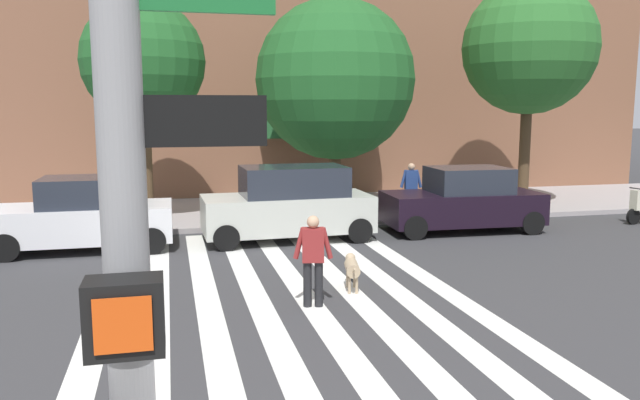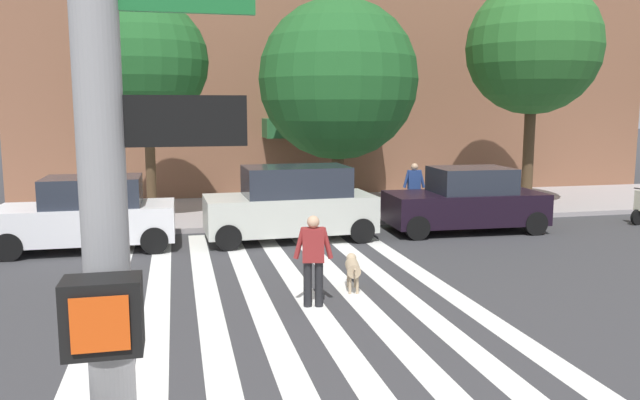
{
  "view_description": "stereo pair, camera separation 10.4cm",
  "coord_description": "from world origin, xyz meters",
  "px_view_note": "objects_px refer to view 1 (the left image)",
  "views": [
    {
      "loc": [
        -0.78,
        -3.06,
        3.5
      ],
      "look_at": [
        1.65,
        6.97,
        1.97
      ],
      "focal_mm": 35.06,
      "sensor_mm": 36.0,
      "label": 1
    },
    {
      "loc": [
        -0.68,
        -3.09,
        3.5
      ],
      "look_at": [
        1.65,
        6.97,
        1.97
      ],
      "focal_mm": 35.06,
      "sensor_mm": 36.0,
      "label": 2
    }
  ],
  "objects_px": {
    "parked_car_third_in_line": "(289,204)",
    "street_tree_nearest": "(143,62)",
    "dog_on_leash": "(352,267)",
    "street_tree_further": "(529,48)",
    "pedestrian_dog_walker": "(313,256)",
    "parked_car_behind_first": "(86,215)",
    "parked_car_fourth_in_line": "(463,201)",
    "pedestrian_bystander": "(411,186)",
    "street_tree_middle": "(335,80)",
    "traffic_light_pole": "(120,102)"
  },
  "relations": [
    {
      "from": "parked_car_third_in_line",
      "to": "street_tree_nearest",
      "type": "height_order",
      "value": "street_tree_nearest"
    },
    {
      "from": "parked_car_third_in_line",
      "to": "dog_on_leash",
      "type": "xyz_separation_m",
      "value": [
        0.31,
        -4.85,
        -0.52
      ]
    },
    {
      "from": "street_tree_further",
      "to": "pedestrian_dog_walker",
      "type": "bearing_deg",
      "value": -137.61
    },
    {
      "from": "parked_car_behind_first",
      "to": "parked_car_fourth_in_line",
      "type": "distance_m",
      "value": 10.14
    },
    {
      "from": "parked_car_fourth_in_line",
      "to": "parked_car_behind_first",
      "type": "bearing_deg",
      "value": 179.99
    },
    {
      "from": "pedestrian_bystander",
      "to": "pedestrian_dog_walker",
      "type": "bearing_deg",
      "value": -122.57
    },
    {
      "from": "parked_car_fourth_in_line",
      "to": "street_tree_middle",
      "type": "bearing_deg",
      "value": 133.52
    },
    {
      "from": "pedestrian_dog_walker",
      "to": "dog_on_leash",
      "type": "relative_size",
      "value": 1.61
    },
    {
      "from": "parked_car_fourth_in_line",
      "to": "street_tree_nearest",
      "type": "height_order",
      "value": "street_tree_nearest"
    },
    {
      "from": "street_tree_middle",
      "to": "pedestrian_dog_walker",
      "type": "distance_m",
      "value": 9.83
    },
    {
      "from": "parked_car_behind_first",
      "to": "pedestrian_bystander",
      "type": "distance_m",
      "value": 9.58
    },
    {
      "from": "parked_car_behind_first",
      "to": "street_tree_nearest",
      "type": "bearing_deg",
      "value": 67.46
    },
    {
      "from": "traffic_light_pole",
      "to": "dog_on_leash",
      "type": "distance_m",
      "value": 9.98
    },
    {
      "from": "traffic_light_pole",
      "to": "street_tree_further",
      "type": "relative_size",
      "value": 0.77
    },
    {
      "from": "parked_car_fourth_in_line",
      "to": "street_tree_middle",
      "type": "height_order",
      "value": "street_tree_middle"
    },
    {
      "from": "parked_car_third_in_line",
      "to": "pedestrian_dog_walker",
      "type": "distance_m",
      "value": 5.72
    },
    {
      "from": "street_tree_further",
      "to": "pedestrian_dog_walker",
      "type": "height_order",
      "value": "street_tree_further"
    },
    {
      "from": "parked_car_behind_first",
      "to": "parked_car_fourth_in_line",
      "type": "bearing_deg",
      "value": -0.01
    },
    {
      "from": "dog_on_leash",
      "to": "pedestrian_dog_walker",
      "type": "bearing_deg",
      "value": -139.1
    },
    {
      "from": "street_tree_middle",
      "to": "street_tree_further",
      "type": "distance_m",
      "value": 6.69
    },
    {
      "from": "parked_car_third_in_line",
      "to": "street_tree_further",
      "type": "distance_m",
      "value": 10.18
    },
    {
      "from": "pedestrian_dog_walker",
      "to": "dog_on_leash",
      "type": "distance_m",
      "value": 1.36
    },
    {
      "from": "street_tree_nearest",
      "to": "pedestrian_bystander",
      "type": "bearing_deg",
      "value": -9.45
    },
    {
      "from": "parked_car_fourth_in_line",
      "to": "pedestrian_bystander",
      "type": "bearing_deg",
      "value": 110.95
    },
    {
      "from": "street_tree_nearest",
      "to": "pedestrian_bystander",
      "type": "xyz_separation_m",
      "value": [
        7.97,
        -1.33,
        -3.77
      ]
    },
    {
      "from": "street_tree_middle",
      "to": "dog_on_leash",
      "type": "height_order",
      "value": "street_tree_middle"
    },
    {
      "from": "street_tree_middle",
      "to": "street_tree_nearest",
      "type": "bearing_deg",
      "value": 177.58
    },
    {
      "from": "parked_car_behind_first",
      "to": "dog_on_leash",
      "type": "xyz_separation_m",
      "value": [
        5.4,
        -4.84,
        -0.43
      ]
    },
    {
      "from": "traffic_light_pole",
      "to": "street_tree_nearest",
      "type": "xyz_separation_m",
      "value": [
        -0.48,
        17.02,
        1.32
      ]
    },
    {
      "from": "parked_car_third_in_line",
      "to": "street_tree_nearest",
      "type": "xyz_separation_m",
      "value": [
        -3.7,
        3.36,
        3.88
      ]
    },
    {
      "from": "pedestrian_bystander",
      "to": "traffic_light_pole",
      "type": "bearing_deg",
      "value": -115.53
    },
    {
      "from": "parked_car_third_in_line",
      "to": "street_tree_nearest",
      "type": "distance_m",
      "value": 6.33
    },
    {
      "from": "parked_car_fourth_in_line",
      "to": "street_tree_middle",
      "type": "xyz_separation_m",
      "value": [
        -2.96,
        3.11,
        3.5
      ]
    },
    {
      "from": "parked_car_behind_first",
      "to": "parked_car_third_in_line",
      "type": "relative_size",
      "value": 0.94
    },
    {
      "from": "parked_car_third_in_line",
      "to": "street_tree_further",
      "type": "xyz_separation_m",
      "value": [
        8.68,
        2.85,
        4.49
      ]
    },
    {
      "from": "parked_car_behind_first",
      "to": "dog_on_leash",
      "type": "distance_m",
      "value": 7.27
    },
    {
      "from": "dog_on_leash",
      "to": "parked_car_third_in_line",
      "type": "bearing_deg",
      "value": 93.6
    },
    {
      "from": "dog_on_leash",
      "to": "street_tree_nearest",
      "type": "bearing_deg",
      "value": 116.04
    },
    {
      "from": "parked_car_fourth_in_line",
      "to": "pedestrian_dog_walker",
      "type": "bearing_deg",
      "value": -135.14
    },
    {
      "from": "street_tree_further",
      "to": "traffic_light_pole",
      "type": "bearing_deg",
      "value": -125.81
    },
    {
      "from": "traffic_light_pole",
      "to": "street_tree_middle",
      "type": "distance_m",
      "value": 17.62
    },
    {
      "from": "traffic_light_pole",
      "to": "pedestrian_bystander",
      "type": "relative_size",
      "value": 3.54
    },
    {
      "from": "traffic_light_pole",
      "to": "parked_car_fourth_in_line",
      "type": "bearing_deg",
      "value": 58.79
    },
    {
      "from": "parked_car_behind_first",
      "to": "parked_car_third_in_line",
      "type": "distance_m",
      "value": 5.1
    },
    {
      "from": "parked_car_fourth_in_line",
      "to": "pedestrian_bystander",
      "type": "xyz_separation_m",
      "value": [
        -0.78,
        2.03,
        0.21
      ]
    },
    {
      "from": "street_tree_further",
      "to": "pedestrian_dog_walker",
      "type": "distance_m",
      "value": 13.43
    },
    {
      "from": "parked_car_behind_first",
      "to": "street_tree_nearest",
      "type": "height_order",
      "value": "street_tree_nearest"
    },
    {
      "from": "parked_car_behind_first",
      "to": "dog_on_leash",
      "type": "relative_size",
      "value": 4.14
    },
    {
      "from": "street_tree_nearest",
      "to": "pedestrian_dog_walker",
      "type": "distance_m",
      "value": 10.31
    },
    {
      "from": "parked_car_behind_first",
      "to": "pedestrian_dog_walker",
      "type": "distance_m",
      "value": 7.21
    }
  ]
}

